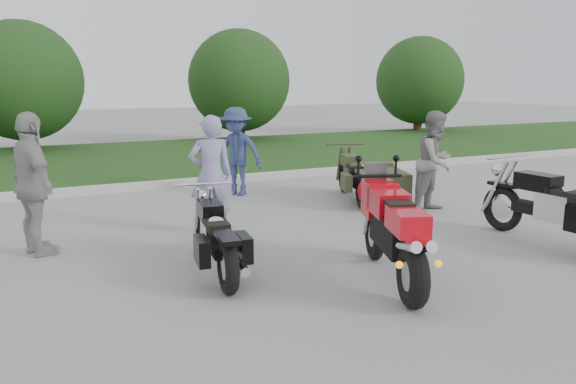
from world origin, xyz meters
name	(u,v)px	position (x,y,z in m)	size (l,w,h in m)	color
ground	(331,270)	(0.00, 0.00, 0.00)	(80.00, 80.00, 0.00)	#9B9B95
curb	(191,182)	(0.00, 6.00, 0.07)	(60.00, 0.30, 0.15)	#B9B7AE
grass_strip	(149,159)	(0.00, 10.15, 0.07)	(60.00, 8.00, 0.14)	#25531C
tree_mid_left	(22,81)	(-3.00, 13.50, 2.19)	(3.60, 3.60, 4.00)	#3F2B1C
tree_mid_right	(239,81)	(4.00, 13.50, 2.19)	(3.60, 3.60, 4.00)	#3F2B1C
tree_far_right	(420,81)	(12.00, 13.50, 2.19)	(3.60, 3.60, 4.00)	#3F2B1C
sportbike_red	(393,230)	(0.40, -0.65, 0.61)	(0.94, 2.10, 1.04)	black
cruiser_left	(217,241)	(-1.28, 0.44, 0.40)	(0.45, 2.05, 0.79)	black
cruiser_right	(564,212)	(3.27, -0.55, 0.49)	(0.51, 2.48, 0.95)	black
cruiser_sidecar	(374,181)	(2.67, 3.03, 0.39)	(1.45, 2.08, 0.83)	black
person_stripe	(211,175)	(-0.76, 2.22, 0.87)	(0.64, 0.42, 1.74)	#9089BB
person_grey	(436,162)	(3.15, 1.92, 0.86)	(0.84, 0.65, 1.72)	gray
person_denim	(236,152)	(0.56, 4.69, 0.86)	(1.11, 0.64, 1.72)	navy
person_back	(33,185)	(-3.12, 2.18, 0.92)	(1.08, 0.45, 1.85)	#999A94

